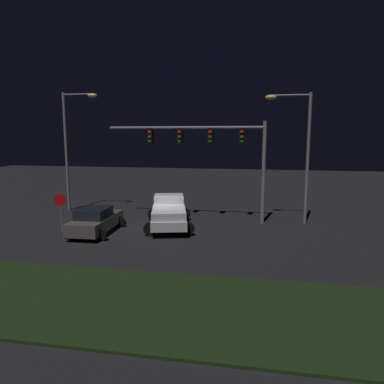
{
  "coord_description": "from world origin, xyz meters",
  "views": [
    {
      "loc": [
        5.58,
        -20.88,
        5.63
      ],
      "look_at": [
        1.47,
        1.22,
        2.11
      ],
      "focal_mm": 34.16,
      "sensor_mm": 36.0,
      "label": 1
    }
  ],
  "objects_px": {
    "pickup_truck": "(169,211)",
    "traffic_signal_gantry": "(211,144)",
    "street_lamp_left": "(72,138)",
    "street_lamp_right": "(299,142)",
    "car_sedan": "(95,220)",
    "stop_sign": "(61,205)"
  },
  "relations": [
    {
      "from": "car_sedan",
      "to": "traffic_signal_gantry",
      "type": "xyz_separation_m",
      "value": [
        6.15,
        4.23,
        4.29
      ]
    },
    {
      "from": "street_lamp_left",
      "to": "street_lamp_right",
      "type": "height_order",
      "value": "street_lamp_left"
    },
    {
      "from": "car_sedan",
      "to": "stop_sign",
      "type": "relative_size",
      "value": 2.0
    },
    {
      "from": "car_sedan",
      "to": "traffic_signal_gantry",
      "type": "height_order",
      "value": "traffic_signal_gantry"
    },
    {
      "from": "pickup_truck",
      "to": "stop_sign",
      "type": "distance_m",
      "value": 6.42
    },
    {
      "from": "street_lamp_left",
      "to": "stop_sign",
      "type": "relative_size",
      "value": 3.88
    },
    {
      "from": "pickup_truck",
      "to": "car_sedan",
      "type": "bearing_deg",
      "value": 106.11
    },
    {
      "from": "pickup_truck",
      "to": "street_lamp_left",
      "type": "height_order",
      "value": "street_lamp_left"
    },
    {
      "from": "traffic_signal_gantry",
      "to": "pickup_truck",
      "type": "bearing_deg",
      "value": -139.14
    },
    {
      "from": "traffic_signal_gantry",
      "to": "stop_sign",
      "type": "distance_m",
      "value": 9.94
    },
    {
      "from": "pickup_truck",
      "to": "car_sedan",
      "type": "xyz_separation_m",
      "value": [
        -3.82,
        -2.22,
        -0.26
      ]
    },
    {
      "from": "street_lamp_left",
      "to": "stop_sign",
      "type": "distance_m",
      "value": 7.13
    },
    {
      "from": "pickup_truck",
      "to": "stop_sign",
      "type": "height_order",
      "value": "stop_sign"
    },
    {
      "from": "street_lamp_left",
      "to": "street_lamp_right",
      "type": "relative_size",
      "value": 1.06
    },
    {
      "from": "pickup_truck",
      "to": "street_lamp_left",
      "type": "distance_m",
      "value": 9.93
    },
    {
      "from": "car_sedan",
      "to": "traffic_signal_gantry",
      "type": "relative_size",
      "value": 0.43
    },
    {
      "from": "pickup_truck",
      "to": "traffic_signal_gantry",
      "type": "relative_size",
      "value": 0.55
    },
    {
      "from": "traffic_signal_gantry",
      "to": "street_lamp_left",
      "type": "xyz_separation_m",
      "value": [
        -10.49,
        1.52,
        0.39
      ]
    },
    {
      "from": "street_lamp_left",
      "to": "stop_sign",
      "type": "bearing_deg",
      "value": -69.38
    },
    {
      "from": "street_lamp_right",
      "to": "stop_sign",
      "type": "height_order",
      "value": "street_lamp_right"
    },
    {
      "from": "street_lamp_right",
      "to": "stop_sign",
      "type": "distance_m",
      "value": 14.98
    },
    {
      "from": "pickup_truck",
      "to": "street_lamp_right",
      "type": "xyz_separation_m",
      "value": [
        7.8,
        2.32,
        4.18
      ]
    }
  ]
}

